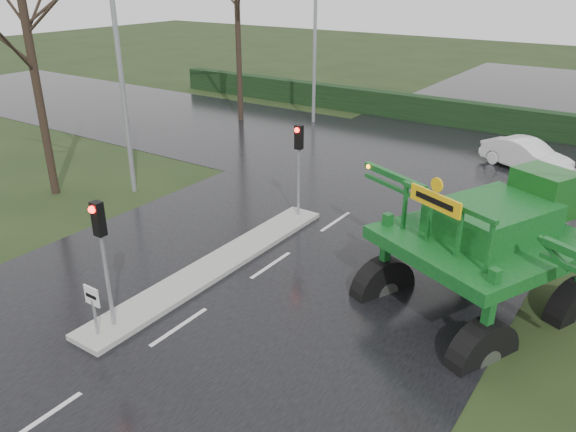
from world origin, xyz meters
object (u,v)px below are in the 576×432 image
Objects in this scene: white_sedan at (523,170)px; keep_left_sign at (93,303)px; traffic_signal_near at (101,239)px; crop_sprayer at (395,213)px; traffic_signal_mid at (299,151)px; street_light_left_near at (122,42)px; street_light_left_far at (320,18)px.

keep_left_sign is at bearing -171.61° from white_sedan.
white_sedan is at bearing 74.30° from keep_left_sign.
white_sedan is at bearing 73.91° from traffic_signal_near.
crop_sprayer is at bearing 50.09° from traffic_signal_near.
crop_sprayer is (4.90, -2.65, -0.22)m from traffic_signal_mid.
crop_sprayer is (4.90, 5.85, -0.22)m from traffic_signal_near.
traffic_signal_near is at bearing -172.00° from white_sedan.
keep_left_sign is at bearing -90.00° from traffic_signal_mid.
traffic_signal_mid is 0.84× the size of white_sedan.
crop_sprayer is at bearing -158.48° from white_sedan.
street_light_left_near and street_light_left_far have the same top height.
street_light_left_far reaches higher than traffic_signal_near.
traffic_signal_near is 7.63m from crop_sprayer.
traffic_signal_mid is at bearing 90.00° from keep_left_sign.
traffic_signal_near is at bearing -105.80° from crop_sprayer.
crop_sprayer is at bearing -28.40° from traffic_signal_mid.
traffic_signal_mid reaches higher than keep_left_sign.
street_light_left_near reaches higher than traffic_signal_near.
street_light_left_far is at bearing 107.78° from keep_left_sign.
street_light_left_far is 19.54m from crop_sprayer.
crop_sprayer reaches higher than traffic_signal_mid.
street_light_left_near reaches higher than keep_left_sign.
traffic_signal_near is 22.37m from street_light_left_far.
keep_left_sign is at bearing -47.41° from street_light_left_near.
traffic_signal_near is 0.35× the size of street_light_left_far.
traffic_signal_near is 1.00× the size of traffic_signal_mid.
keep_left_sign is 8.12m from crop_sprayer.
white_sedan is at bearing 62.47° from traffic_signal_mid.
traffic_signal_near reaches higher than white_sedan.
street_light_left_far reaches higher than crop_sprayer.
street_light_left_far reaches higher than keep_left_sign.
street_light_left_near is 18.27m from white_sedan.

